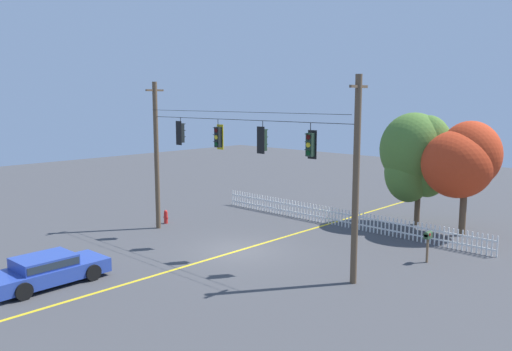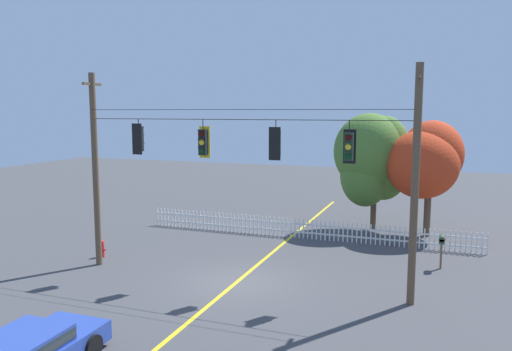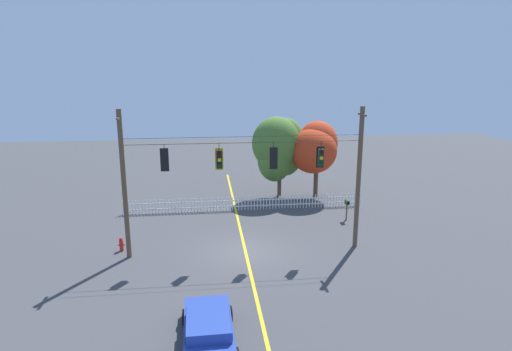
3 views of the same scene
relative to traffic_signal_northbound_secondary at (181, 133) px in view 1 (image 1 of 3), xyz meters
name	(u,v)px [view 1 (image 1 of 3)]	position (x,y,z in m)	size (l,w,h in m)	color
ground	(239,251)	(4.16, 0.01, -5.34)	(80.00, 80.00, 0.00)	#424244
lane_centerline_stripe	(239,251)	(4.16, 0.01, -5.34)	(0.16, 36.00, 0.01)	gold
signal_support_span	(238,165)	(4.16, 0.01, -1.27)	(12.84, 1.10, 7.96)	brown
traffic_signal_northbound_secondary	(181,133)	(0.00, 0.00, 0.00)	(0.43, 0.38, 1.39)	black
traffic_signal_northbound_primary	(218,137)	(2.81, 0.02, -0.07)	(0.43, 0.38, 1.45)	black
traffic_signal_eastbound_side	(263,140)	(5.67, 0.00, -0.05)	(0.43, 0.38, 1.42)	black
traffic_signal_westbound_side	(310,145)	(8.27, 0.02, -0.11)	(0.43, 0.38, 1.47)	black
white_picket_fence	(339,217)	(4.82, 7.25, -4.84)	(17.10, 0.06, 0.99)	white
autumn_maple_near_fence	(417,157)	(7.78, 10.33, -1.46)	(4.14, 3.36, 6.32)	brown
autumn_maple_mid	(463,160)	(10.51, 9.91, -1.41)	(3.82, 3.66, 5.96)	brown
parked_car	(47,269)	(2.01, -8.18, -4.74)	(2.04, 4.42, 1.15)	#28429E
fire_hydrant	(166,217)	(-2.70, 0.94, -4.96)	(0.38, 0.22, 0.78)	red
roadside_mailbox	(428,237)	(11.38, 4.39, -4.21)	(0.25, 0.44, 1.39)	brown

